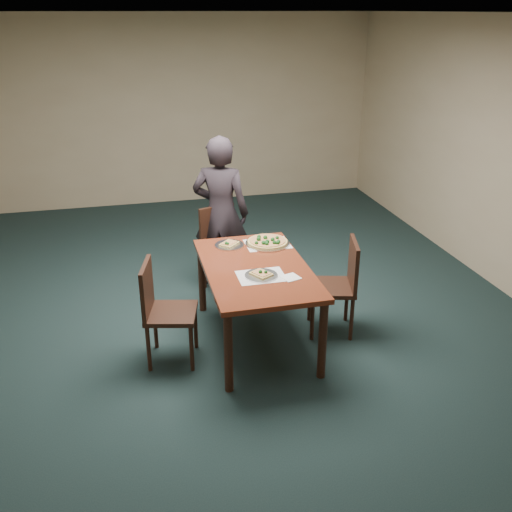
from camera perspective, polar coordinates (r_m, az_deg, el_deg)
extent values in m
plane|color=black|center=(5.65, -2.39, -6.61)|extent=(8.00, 8.00, 0.00)
plane|color=tan|center=(8.96, -7.80, 14.10)|extent=(6.00, 0.00, 6.00)
plane|color=white|center=(4.89, -2.99, 23.12)|extent=(8.00, 8.00, 0.00)
cube|color=#582011|center=(5.02, 0.00, -1.28)|extent=(0.90, 1.50, 0.04)
cylinder|color=black|center=(4.53, -2.77, -9.65)|extent=(0.07, 0.07, 0.70)
cylinder|color=black|center=(5.72, -5.44, -2.26)|extent=(0.07, 0.07, 0.70)
cylinder|color=black|center=(4.71, 6.67, -8.37)|extent=(0.07, 0.07, 0.70)
cylinder|color=black|center=(5.87, 2.11, -1.49)|extent=(0.07, 0.07, 0.70)
cube|color=black|center=(6.09, -2.95, 0.45)|extent=(0.54, 0.54, 0.04)
cylinder|color=black|center=(5.96, -3.47, -2.57)|extent=(0.04, 0.04, 0.43)
cylinder|color=black|center=(6.24, -5.18, -1.37)|extent=(0.04, 0.04, 0.43)
cylinder|color=black|center=(6.13, -0.59, -1.74)|extent=(0.04, 0.04, 0.43)
cylinder|color=black|center=(6.41, -2.39, -0.61)|extent=(0.04, 0.04, 0.43)
cube|color=black|center=(6.15, -3.93, 3.08)|extent=(0.41, 0.18, 0.44)
cube|color=black|center=(4.92, -8.48, -5.70)|extent=(0.51, 0.51, 0.04)
cylinder|color=black|center=(4.87, -6.46, -9.17)|extent=(0.04, 0.04, 0.43)
cylinder|color=black|center=(4.92, -10.69, -9.09)|extent=(0.04, 0.04, 0.43)
cylinder|color=black|center=(5.17, -6.07, -7.02)|extent=(0.04, 0.04, 0.43)
cylinder|color=black|center=(5.22, -10.04, -6.97)|extent=(0.04, 0.04, 0.43)
cube|color=black|center=(4.84, -10.87, -3.19)|extent=(0.13, 0.42, 0.44)
cube|color=black|center=(5.35, 7.53, -3.14)|extent=(0.51, 0.51, 0.04)
cylinder|color=black|center=(5.60, 5.39, -4.46)|extent=(0.04, 0.04, 0.43)
cylinder|color=black|center=(5.64, 9.05, -4.46)|extent=(0.04, 0.04, 0.43)
cylinder|color=black|center=(5.28, 5.65, -6.29)|extent=(0.04, 0.04, 0.43)
cylinder|color=black|center=(5.33, 9.54, -6.27)|extent=(0.04, 0.04, 0.43)
cube|color=black|center=(5.27, 9.72, -0.81)|extent=(0.14, 0.42, 0.44)
imported|color=black|center=(6.11, -3.53, 4.32)|extent=(0.71, 0.60, 1.66)
cube|color=white|center=(5.48, 1.15, 1.22)|extent=(0.42, 0.32, 0.00)
cube|color=white|center=(4.83, 0.52, -2.02)|extent=(0.40, 0.30, 0.00)
cylinder|color=silver|center=(5.48, 1.15, 1.28)|extent=(0.42, 0.42, 0.01)
cylinder|color=tan|center=(5.48, 1.15, 1.44)|extent=(0.38, 0.38, 0.02)
cylinder|color=#D5BA6F|center=(5.47, 1.15, 1.57)|extent=(0.34, 0.34, 0.01)
sphere|color=#133F15|center=(5.40, 1.14, 1.46)|extent=(0.04, 0.04, 0.04)
sphere|color=#133F15|center=(5.50, 2.13, 1.85)|extent=(0.03, 0.03, 0.03)
sphere|color=#133F15|center=(5.37, 1.01, 1.31)|extent=(0.04, 0.04, 0.04)
sphere|color=#133F15|center=(5.46, 0.27, 1.71)|extent=(0.04, 0.04, 0.04)
sphere|color=#133F15|center=(5.52, 0.30, 1.95)|extent=(0.04, 0.04, 0.04)
sphere|color=#133F15|center=(5.45, 1.66, 1.66)|extent=(0.04, 0.04, 0.04)
sphere|color=#133F15|center=(5.38, 1.85, 1.37)|extent=(0.04, 0.04, 0.04)
sphere|color=#133F15|center=(5.42, 2.28, 1.49)|extent=(0.03, 0.03, 0.03)
sphere|color=#133F15|center=(5.47, 1.72, 1.71)|extent=(0.03, 0.03, 0.03)
sphere|color=#133F15|center=(5.37, 0.76, 1.34)|extent=(0.04, 0.04, 0.04)
sphere|color=#133F15|center=(5.38, 2.18, 1.34)|extent=(0.04, 0.04, 0.04)
sphere|color=#133F15|center=(5.37, 0.04, 1.33)|extent=(0.03, 0.03, 0.03)
sphere|color=#133F15|center=(5.50, 0.94, 1.87)|extent=(0.04, 0.04, 0.04)
sphere|color=#133F15|center=(5.35, 1.10, 1.24)|extent=(0.03, 0.03, 0.03)
cylinder|color=silver|center=(4.82, 0.52, -1.95)|extent=(0.28, 0.28, 0.01)
cube|color=tan|center=(4.82, 0.52, -1.81)|extent=(0.20, 0.21, 0.02)
cube|color=#D5BA6F|center=(4.81, 0.52, -1.69)|extent=(0.16, 0.17, 0.01)
sphere|color=#133F15|center=(4.80, 0.99, -1.61)|extent=(0.03, 0.03, 0.03)
sphere|color=#133F15|center=(4.80, 0.44, -1.58)|extent=(0.03, 0.03, 0.03)
cylinder|color=silver|center=(5.45, -2.69, 1.11)|extent=(0.28, 0.28, 0.01)
cube|color=tan|center=(5.45, -2.69, 1.23)|extent=(0.21, 0.21, 0.02)
cube|color=#D5BA6F|center=(5.44, -2.70, 1.34)|extent=(0.17, 0.17, 0.01)
sphere|color=#133F15|center=(5.39, -2.83, 1.25)|extent=(0.03, 0.03, 0.03)
sphere|color=#133F15|center=(5.40, -2.99, 1.29)|extent=(0.03, 0.03, 0.03)
cube|color=white|center=(4.81, 3.49, -2.15)|extent=(0.18, 0.18, 0.01)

